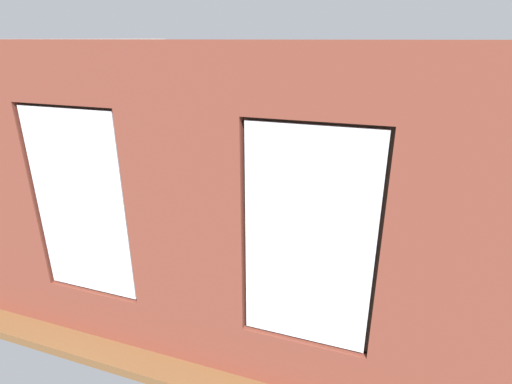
% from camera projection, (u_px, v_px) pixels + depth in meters
% --- Properties ---
extents(ground_plane, '(7.00, 6.11, 0.10)m').
position_uv_depth(ground_plane, '(272.00, 242.00, 6.42)').
color(ground_plane, brown).
extents(brick_wall_with_windows, '(6.40, 0.30, 3.00)m').
position_uv_depth(brick_wall_with_windows, '(185.00, 224.00, 3.51)').
color(brick_wall_with_windows, brown).
rests_on(brick_wall_with_windows, ground_plane).
extents(white_wall_right, '(0.10, 5.11, 3.00)m').
position_uv_depth(white_wall_right, '(89.00, 135.00, 6.65)').
color(white_wall_right, silver).
rests_on(white_wall_right, ground_plane).
extents(couch_by_window, '(2.06, 0.87, 0.80)m').
position_uv_depth(couch_by_window, '(166.00, 282.00, 4.71)').
color(couch_by_window, black).
rests_on(couch_by_window, ground_plane).
extents(couch_left, '(0.92, 1.73, 0.80)m').
position_uv_depth(couch_left, '(449.00, 267.00, 5.01)').
color(couch_left, black).
rests_on(couch_left, ground_plane).
extents(coffee_table, '(1.26, 0.81, 0.46)m').
position_uv_depth(coffee_table, '(248.00, 210.00, 6.49)').
color(coffee_table, tan).
rests_on(coffee_table, ground_plane).
extents(cup_ceramic, '(0.07, 0.07, 0.08)m').
position_uv_depth(cup_ceramic, '(224.00, 204.00, 6.46)').
color(cup_ceramic, '#B23D38').
rests_on(cup_ceramic, coffee_table).
extents(table_plant_small, '(0.13, 0.13, 0.22)m').
position_uv_depth(table_plant_small, '(248.00, 200.00, 6.43)').
color(table_plant_small, '#9E5638').
rests_on(table_plant_small, coffee_table).
extents(remote_black, '(0.15, 0.16, 0.02)m').
position_uv_depth(remote_black, '(271.00, 206.00, 6.48)').
color(remote_black, black).
rests_on(remote_black, coffee_table).
extents(remote_gray, '(0.14, 0.16, 0.02)m').
position_uv_depth(remote_gray, '(242.00, 203.00, 6.60)').
color(remote_gray, '#59595B').
rests_on(remote_gray, coffee_table).
extents(remote_silver, '(0.08, 0.18, 0.02)m').
position_uv_depth(remote_silver, '(251.00, 210.00, 6.33)').
color(remote_silver, '#B2B2B7').
rests_on(remote_silver, coffee_table).
extents(media_console, '(1.14, 0.42, 0.59)m').
position_uv_depth(media_console, '(139.00, 190.00, 7.65)').
color(media_console, black).
rests_on(media_console, ground_plane).
extents(tv_flatscreen, '(1.18, 0.20, 0.80)m').
position_uv_depth(tv_flatscreen, '(135.00, 155.00, 7.40)').
color(tv_flatscreen, black).
rests_on(tv_flatscreen, media_console).
extents(papasan_chair, '(1.18, 1.18, 0.72)m').
position_uv_depth(papasan_chair, '(249.00, 170.00, 8.30)').
color(papasan_chair, olive).
rests_on(papasan_chair, ground_plane).
extents(potted_plant_mid_room_small, '(0.31, 0.31, 0.56)m').
position_uv_depth(potted_plant_mid_room_small, '(311.00, 205.00, 6.73)').
color(potted_plant_mid_room_small, '#47423D').
rests_on(potted_plant_mid_room_small, ground_plane).
extents(potted_plant_by_left_couch, '(0.27, 0.27, 0.42)m').
position_uv_depth(potted_plant_by_left_couch, '(413.00, 222.00, 6.29)').
color(potted_plant_by_left_couch, '#47423D').
rests_on(potted_plant_by_left_couch, ground_plane).
extents(potted_plant_beside_window_right, '(0.79, 0.93, 1.41)m').
position_uv_depth(potted_plant_beside_window_right, '(34.00, 218.00, 4.93)').
color(potted_plant_beside_window_right, '#47423D').
rests_on(potted_plant_beside_window_right, ground_plane).
extents(potted_plant_corner_far_left, '(1.20, 1.12, 1.30)m').
position_uv_depth(potted_plant_corner_far_left, '(491.00, 334.00, 3.50)').
color(potted_plant_corner_far_left, brown).
rests_on(potted_plant_corner_far_left, ground_plane).
extents(potted_plant_foreground_right, '(0.95, 1.03, 1.53)m').
position_uv_depth(potted_plant_foreground_right, '(188.00, 149.00, 8.67)').
color(potted_plant_foreground_right, gray).
rests_on(potted_plant_foreground_right, ground_plane).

